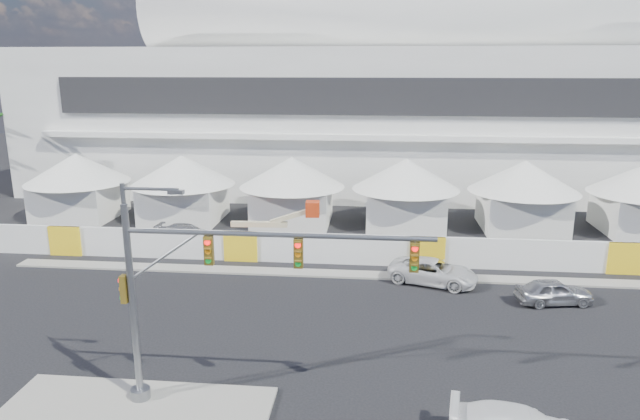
# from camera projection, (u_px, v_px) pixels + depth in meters

# --- Properties ---
(ground) EXTENTS (160.00, 160.00, 0.00)m
(ground) POSITION_uv_depth(u_px,v_px,m) (304.00, 385.00, 22.88)
(ground) COLOR black
(ground) RESTS_ON ground
(median_island) EXTENTS (10.00, 5.00, 0.15)m
(median_island) POSITION_uv_depth(u_px,v_px,m) (129.00, 420.00, 20.55)
(median_island) COLOR gray
(median_island) RESTS_ON ground
(stadium) EXTENTS (80.00, 24.80, 21.98)m
(stadium) POSITION_uv_depth(u_px,v_px,m) (436.00, 94.00, 59.70)
(stadium) COLOR silver
(stadium) RESTS_ON ground
(tent_row) EXTENTS (53.40, 8.40, 5.40)m
(tent_row) POSITION_uv_depth(u_px,v_px,m) (348.00, 186.00, 45.19)
(tent_row) COLOR white
(tent_row) RESTS_ON ground
(hoarding_fence) EXTENTS (70.00, 0.25, 2.00)m
(hoarding_fence) POSITION_uv_depth(u_px,v_px,m) (427.00, 252.00, 36.03)
(hoarding_fence) COLOR silver
(hoarding_fence) RESTS_ON ground
(sedan_silver) EXTENTS (2.25, 4.20, 1.36)m
(sedan_silver) POSITION_uv_depth(u_px,v_px,m) (554.00, 292.00, 30.55)
(sedan_silver) COLOR #A4A5A9
(sedan_silver) RESTS_ON ground
(pickup_curb) EXTENTS (3.86, 5.63, 1.43)m
(pickup_curb) POSITION_uv_depth(u_px,v_px,m) (433.00, 272.00, 33.41)
(pickup_curb) COLOR silver
(pickup_curb) RESTS_ON ground
(lot_car_c) EXTENTS (2.03, 4.51, 1.28)m
(lot_car_c) POSITION_uv_depth(u_px,v_px,m) (187.00, 233.00, 41.21)
(lot_car_c) COLOR #B6B7BB
(lot_car_c) RESTS_ON ground
(traffic_mast) EXTENTS (11.22, 0.74, 7.62)m
(traffic_mast) POSITION_uv_depth(u_px,v_px,m) (194.00, 296.00, 20.47)
(traffic_mast) COLOR gray
(traffic_mast) RESTS_ON median_island
(streetlight_median) EXTENTS (2.30, 0.23, 8.31)m
(streetlight_median) POSITION_uv_depth(u_px,v_px,m) (136.00, 278.00, 20.86)
(streetlight_median) COLOR gray
(streetlight_median) RESTS_ON median_island
(boom_lift) EXTENTS (7.18, 1.82, 3.63)m
(boom_lift) POSITION_uv_depth(u_px,v_px,m) (252.00, 239.00, 38.76)
(boom_lift) COLOR red
(boom_lift) RESTS_ON ground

